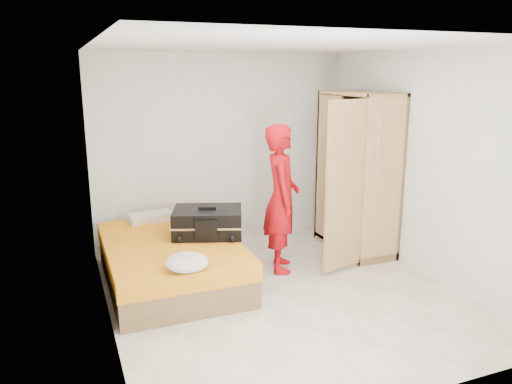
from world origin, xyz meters
name	(u,v)px	position (x,y,z in m)	size (l,w,h in m)	color
room	(283,176)	(0.00, 0.00, 1.30)	(4.00, 4.02, 2.60)	beige
bed	(171,261)	(-1.05, 0.72, 0.25)	(1.42, 2.02, 0.50)	brown
wardrobe	(356,178)	(1.45, 0.85, 1.00)	(1.16, 1.33, 2.10)	tan
person	(281,198)	(0.28, 0.63, 0.89)	(0.65, 0.42, 1.77)	red
suitcase	(208,222)	(-0.60, 0.75, 0.65)	(0.95, 0.81, 0.34)	black
round_cushion	(187,262)	(-1.08, -0.18, 0.58)	(0.41, 0.41, 0.16)	silver
pillow	(151,217)	(-1.12, 1.57, 0.55)	(0.54, 0.28, 0.10)	silver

